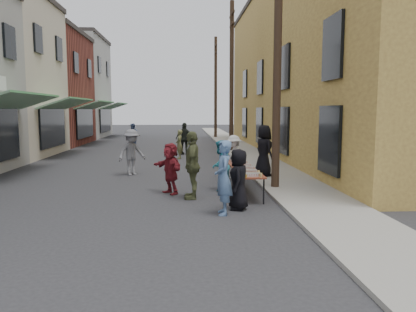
{
  "coord_description": "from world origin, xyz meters",
  "views": [
    {
      "loc": [
        1.34,
        -9.74,
        2.57
      ],
      "look_at": [
        2.02,
        1.32,
        1.3
      ],
      "focal_mm": 35.0,
      "sensor_mm": 36.0,
      "label": 1
    }
  ],
  "objects": [
    {
      "name": "condiment_jar_a",
      "position": [
        3.01,
        0.92,
        0.79
      ],
      "size": [
        0.07,
        0.07,
        0.08
      ],
      "primitive_type": "cylinder",
      "color": "#A57F26",
      "rests_on": "serving_table"
    },
    {
      "name": "sidewalk",
      "position": [
        5.0,
        15.0,
        0.05
      ],
      "size": [
        2.2,
        60.0,
        0.1
      ],
      "primitive_type": "cube",
      "color": "gray",
      "rests_on": "ground"
    },
    {
      "name": "utility_pole_near",
      "position": [
        4.3,
        3.0,
        4.5
      ],
      "size": [
        0.26,
        0.26,
        9.0
      ],
      "primitive_type": "cylinder",
      "color": "#2D2116",
      "rests_on": "ground"
    },
    {
      "name": "condiment_jar_c",
      "position": [
        3.01,
        1.12,
        0.79
      ],
      "size": [
        0.07,
        0.07,
        0.08
      ],
      "primitive_type": "cylinder",
      "color": "#A57F26",
      "rests_on": "serving_table"
    },
    {
      "name": "utility_pole_far",
      "position": [
        4.3,
        27.0,
        4.5
      ],
      "size": [
        0.26,
        0.26,
        9.0
      ],
      "primitive_type": "cylinder",
      "color": "#2D2116",
      "rests_on": "ground"
    },
    {
      "name": "cup_stack",
      "position": [
        3.43,
        0.97,
        0.81
      ],
      "size": [
        0.08,
        0.08,
        0.12
      ],
      "primitive_type": "cylinder",
      "color": "tan",
      "rests_on": "serving_table"
    },
    {
      "name": "passerby_right",
      "position": [
        1.14,
        11.47,
        0.76
      ],
      "size": [
        0.37,
        0.56,
        1.53
      ],
      "primitive_type": "imported",
      "rotation": [
        0.0,
        0.0,
        4.7
      ],
      "color": "brown",
      "rests_on": "ground"
    },
    {
      "name": "catering_tray_foil_d",
      "position": [
        3.23,
        3.27,
        0.79
      ],
      "size": [
        0.5,
        0.33,
        0.08
      ],
      "primitive_type": "cube",
      "color": "#B2B2B7",
      "rests_on": "serving_table"
    },
    {
      "name": "server",
      "position": [
        4.35,
        5.13,
        1.05
      ],
      "size": [
        0.89,
        1.08,
        1.91
      ],
      "primitive_type": "imported",
      "rotation": [
        0.0,
        0.0,
        1.93
      ],
      "color": "black",
      "rests_on": "sidewalk"
    },
    {
      "name": "ground",
      "position": [
        0.0,
        0.0,
        0.0
      ],
      "size": [
        120.0,
        120.0,
        0.0
      ],
      "primitive_type": "plane",
      "color": "#28282B",
      "rests_on": "ground"
    },
    {
      "name": "guest_front_e",
      "position": [
        1.6,
        1.82,
        0.98
      ],
      "size": [
        0.53,
        1.17,
        1.96
      ],
      "primitive_type": "imported",
      "rotation": [
        0.0,
        0.0,
        -1.62
      ],
      "color": "#505632",
      "rests_on": "ground"
    },
    {
      "name": "serving_table",
      "position": [
        3.23,
        2.87,
        0.71
      ],
      "size": [
        0.7,
        4.0,
        0.75
      ],
      "color": "maroon",
      "rests_on": "ground"
    },
    {
      "name": "building_ochre",
      "position": [
        11.1,
        14.0,
        5.0
      ],
      "size": [
        10.0,
        28.0,
        10.0
      ],
      "primitive_type": "cube",
      "color": "olive",
      "rests_on": "ground"
    },
    {
      "name": "catering_tray_buns_end",
      "position": [
        3.23,
        3.97,
        0.79
      ],
      "size": [
        0.5,
        0.33,
        0.08
      ],
      "primitive_type": "cube",
      "color": "tan",
      "rests_on": "serving_table"
    },
    {
      "name": "guest_front_a",
      "position": [
        2.76,
        0.46,
        0.79
      ],
      "size": [
        0.62,
        0.84,
        1.57
      ],
      "primitive_type": "imported",
      "rotation": [
        0.0,
        0.0,
        -1.73
      ],
      "color": "black",
      "rests_on": "ground"
    },
    {
      "name": "guest_queue_back",
      "position": [
        0.95,
        2.57,
        0.78
      ],
      "size": [
        1.15,
        1.48,
        1.57
      ],
      "primitive_type": "imported",
      "rotation": [
        0.0,
        0.0,
        -1.03
      ],
      "color": "maroon",
      "rests_on": "ground"
    },
    {
      "name": "utility_pole_mid",
      "position": [
        4.3,
        15.0,
        4.5
      ],
      "size": [
        0.26,
        0.26,
        9.0
      ],
      "primitive_type": "cylinder",
      "color": "#2D2116",
      "rests_on": "ground"
    },
    {
      "name": "passerby_far",
      "position": [
        -2.09,
        18.22,
        0.82
      ],
      "size": [
        0.94,
        1.0,
        1.64
      ],
      "primitive_type": "imported",
      "rotation": [
        0.0,
        0.0,
        5.24
      ],
      "color": "#4A6090",
      "rests_on": "ground"
    },
    {
      "name": "passerby_mid",
      "position": [
        1.44,
        13.43,
        0.92
      ],
      "size": [
        1.16,
        0.78,
        1.83
      ],
      "primitive_type": "imported",
      "rotation": [
        0.0,
        0.0,
        2.8
      ],
      "color": "black",
      "rests_on": "ground"
    },
    {
      "name": "catering_tray_sausage",
      "position": [
        3.23,
        1.22,
        0.79
      ],
      "size": [
        0.5,
        0.33,
        0.08
      ],
      "primitive_type": "cube",
      "color": "maroon",
      "rests_on": "serving_table"
    },
    {
      "name": "catering_tray_foil_b",
      "position": [
        3.23,
        1.87,
        0.79
      ],
      "size": [
        0.5,
        0.33,
        0.08
      ],
      "primitive_type": "cube",
      "color": "#B2B2B7",
      "rests_on": "serving_table"
    },
    {
      "name": "guest_front_b",
      "position": [
        2.32,
        -0.01,
        0.92
      ],
      "size": [
        0.46,
        0.68,
        1.83
      ],
      "primitive_type": "imported",
      "rotation": [
        0.0,
        0.0,
        -1.54
      ],
      "color": "#4F6E99",
      "rests_on": "ground"
    },
    {
      "name": "guest_front_d",
      "position": [
        3.23,
        5.22,
        0.81
      ],
      "size": [
        0.86,
        1.17,
        1.63
      ],
      "primitive_type": "imported",
      "rotation": [
        0.0,
        0.0,
        -1.3
      ],
      "color": "silver",
      "rests_on": "ground"
    },
    {
      "name": "condiment_jar_b",
      "position": [
        3.01,
        1.02,
        0.79
      ],
      "size": [
        0.07,
        0.07,
        0.08
      ],
      "primitive_type": "cylinder",
      "color": "#A57F26",
      "rests_on": "serving_table"
    },
    {
      "name": "catering_tray_buns",
      "position": [
        3.23,
        2.57,
        0.79
      ],
      "size": [
        0.5,
        0.33,
        0.08
      ],
      "primitive_type": "cube",
      "color": "tan",
      "rests_on": "serving_table"
    },
    {
      "name": "guest_front_c",
      "position": [
        2.52,
        2.97,
        0.8
      ],
      "size": [
        0.87,
        0.96,
        1.61
      ],
      "primitive_type": "imported",
      "rotation": [
        0.0,
        0.0,
        -1.98
      ],
      "color": "teal",
      "rests_on": "ground"
    },
    {
      "name": "passerby_left",
      "position": [
        -0.68,
        6.21,
        0.9
      ],
      "size": [
        1.33,
        1.25,
        1.81
      ],
      "primitive_type": "imported",
      "rotation": [
        0.0,
        0.0,
        0.66
      ],
      "color": "slate",
      "rests_on": "ground"
    }
  ]
}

